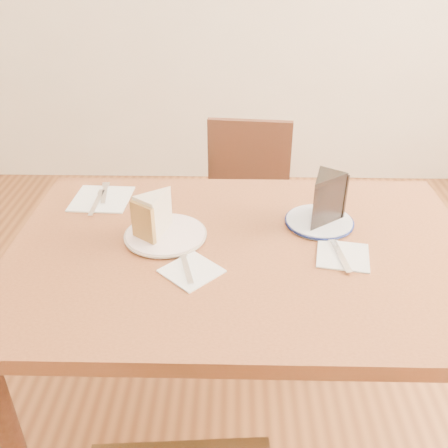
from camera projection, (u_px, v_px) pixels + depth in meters
ground at (238, 435)px, 1.66m from camera, size 4.00×4.00×0.00m
table at (242, 278)px, 1.33m from camera, size 1.20×0.80×0.75m
chair_far at (246, 215)px, 2.03m from camera, size 0.43×0.43×0.81m
plate_cream at (166, 235)px, 1.32m from camera, size 0.21×0.21×0.01m
plate_navy at (319, 222)px, 1.38m from camera, size 0.18×0.18×0.01m
carrot_cake at (158, 214)px, 1.30m from camera, size 0.12×0.13×0.10m
chocolate_cake at (322, 202)px, 1.33m from camera, size 0.13×0.14×0.12m
napkin_cream at (191, 271)px, 1.19m from camera, size 0.17×0.17×0.00m
napkin_navy at (343, 256)px, 1.24m from camera, size 0.15×0.15×0.00m
napkin_spare at (102, 199)px, 1.50m from camera, size 0.17×0.17×0.00m
fork_cream at (186, 267)px, 1.20m from camera, size 0.05×0.14×0.00m
knife_navy at (339, 253)px, 1.25m from camera, size 0.04×0.17×0.00m
fork_spare at (105, 193)px, 1.53m from camera, size 0.03×0.14×0.00m
knife_spare at (97, 203)px, 1.47m from camera, size 0.01×0.16×0.00m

